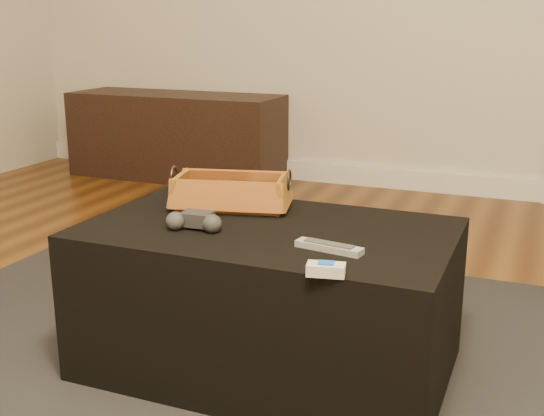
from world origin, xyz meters
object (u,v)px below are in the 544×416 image
at_px(ottoman, 268,298).
at_px(game_controller, 195,221).
at_px(tv_remote, 225,202).
at_px(silver_remote, 329,247).
at_px(cream_gadget, 326,269).
at_px(wicker_basket, 231,194).
at_px(media_cabinet, 176,136).

distance_m(ottoman, game_controller, 0.31).
distance_m(ottoman, tv_remote, 0.32).
bearing_deg(silver_remote, ottoman, 149.47).
height_order(tv_remote, cream_gadget, same).
bearing_deg(wicker_basket, game_controller, -88.22).
distance_m(media_cabinet, tv_remote, 2.37).
bearing_deg(game_controller, media_cabinet, 121.41).
relative_size(ottoman, silver_remote, 5.67).
height_order(tv_remote, game_controller, game_controller).
bearing_deg(ottoman, media_cabinet, 125.83).
height_order(media_cabinet, cream_gadget, media_cabinet).
distance_m(media_cabinet, cream_gadget, 2.96).
height_order(wicker_basket, game_controller, wicker_basket).
bearing_deg(tv_remote, ottoman, -51.45).
bearing_deg(game_controller, tv_remote, 95.52).
xyz_separation_m(tv_remote, wicker_basket, (0.01, 0.02, 0.02)).
xyz_separation_m(media_cabinet, silver_remote, (1.72, -2.21, 0.18)).
bearing_deg(wicker_basket, cream_gadget, -44.19).
distance_m(game_controller, silver_remote, 0.39).
relative_size(wicker_basket, silver_remote, 2.17).
relative_size(media_cabinet, cream_gadget, 14.72).
xyz_separation_m(media_cabinet, tv_remote, (1.31, -1.97, 0.19)).
bearing_deg(silver_remote, tv_remote, 148.89).
bearing_deg(wicker_basket, ottoman, -37.42).
relative_size(tv_remote, silver_remote, 1.05).
height_order(ottoman, game_controller, game_controller).
relative_size(tv_remote, cream_gadget, 2.02).
relative_size(tv_remote, game_controller, 1.15).
distance_m(ottoman, silver_remote, 0.33).
bearing_deg(media_cabinet, tv_remote, -56.23).
bearing_deg(tv_remote, silver_remote, -50.80).
height_order(ottoman, cream_gadget, cream_gadget).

